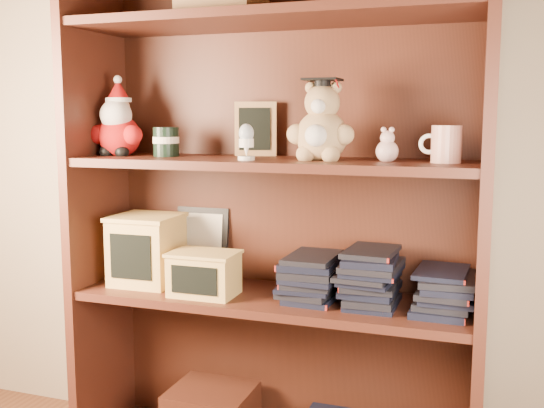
# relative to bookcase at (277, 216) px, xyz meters

# --- Properties ---
(bookcase) EXTENTS (1.20, 0.35, 1.60)m
(bookcase) POSITION_rel_bookcase_xyz_m (0.00, 0.00, 0.00)
(bookcase) COLOR #471F14
(bookcase) RESTS_ON ground
(shelf_lower) EXTENTS (1.14, 0.33, 0.02)m
(shelf_lower) POSITION_rel_bookcase_xyz_m (0.00, -0.05, -0.24)
(shelf_lower) COLOR #471F14
(shelf_lower) RESTS_ON ground
(shelf_upper) EXTENTS (1.14, 0.33, 0.02)m
(shelf_upper) POSITION_rel_bookcase_xyz_m (0.00, -0.05, 0.16)
(shelf_upper) COLOR #471F14
(shelf_upper) RESTS_ON ground
(santa_plush) EXTENTS (0.18, 0.13, 0.25)m
(santa_plush) POSITION_rel_bookcase_xyz_m (-0.50, -0.06, 0.26)
(santa_plush) COLOR #A50F0F
(santa_plush) RESTS_ON shelf_upper
(teachers_tin) EXTENTS (0.08, 0.08, 0.09)m
(teachers_tin) POSITION_rel_bookcase_xyz_m (-0.34, -0.05, 0.22)
(teachers_tin) COLOR black
(teachers_tin) RESTS_ON shelf_upper
(chalkboard_plaque) EXTENTS (0.13, 0.08, 0.16)m
(chalkboard_plaque) POSITION_rel_bookcase_xyz_m (-0.09, 0.06, 0.25)
(chalkboard_plaque) COLOR #9E7547
(chalkboard_plaque) RESTS_ON shelf_upper
(egg_cup) EXTENTS (0.05, 0.05, 0.10)m
(egg_cup) POSITION_rel_bookcase_xyz_m (-0.05, -0.13, 0.23)
(egg_cup) COLOR white
(egg_cup) RESTS_ON shelf_upper
(grad_teddy_bear) EXTENTS (0.19, 0.16, 0.23)m
(grad_teddy_bear) POSITION_rel_bookcase_xyz_m (0.15, -0.06, 0.26)
(grad_teddy_bear) COLOR tan
(grad_teddy_bear) RESTS_ON shelf_upper
(pink_figurine) EXTENTS (0.06, 0.06, 0.10)m
(pink_figurine) POSITION_rel_bookcase_xyz_m (0.33, -0.05, 0.21)
(pink_figurine) COLOR beige
(pink_figurine) RESTS_ON shelf_upper
(teacher_mug) EXTENTS (0.11, 0.08, 0.10)m
(teacher_mug) POSITION_rel_bookcase_xyz_m (0.48, -0.05, 0.22)
(teacher_mug) COLOR silver
(teacher_mug) RESTS_ON shelf_upper
(certificate_frame) EXTENTS (0.18, 0.05, 0.23)m
(certificate_frame) POSITION_rel_bookcase_xyz_m (-0.29, 0.09, -0.12)
(certificate_frame) COLOR black
(certificate_frame) RESTS_ON shelf_lower
(treats_box) EXTENTS (0.20, 0.20, 0.22)m
(treats_box) POSITION_rel_bookcase_xyz_m (-0.41, -0.05, -0.12)
(treats_box) COLOR #DAB159
(treats_box) RESTS_ON shelf_lower
(pencils_box) EXTENTS (0.20, 0.14, 0.13)m
(pencils_box) POSITION_rel_bookcase_xyz_m (-0.18, -0.12, -0.16)
(pencils_box) COLOR #DAB159
(pencils_box) RESTS_ON shelf_lower
(book_stack_left) EXTENTS (0.14, 0.20, 0.13)m
(book_stack_left) POSITION_rel_bookcase_xyz_m (0.12, -0.05, -0.16)
(book_stack_left) COLOR black
(book_stack_left) RESTS_ON shelf_lower
(book_stack_mid) EXTENTS (0.14, 0.20, 0.16)m
(book_stack_mid) POSITION_rel_bookcase_xyz_m (0.29, -0.05, -0.15)
(book_stack_mid) COLOR black
(book_stack_mid) RESTS_ON shelf_lower
(book_stack_right) EXTENTS (0.14, 0.20, 0.11)m
(book_stack_right) POSITION_rel_bookcase_xyz_m (0.49, -0.05, -0.17)
(book_stack_right) COLOR black
(book_stack_right) RESTS_ON shelf_lower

